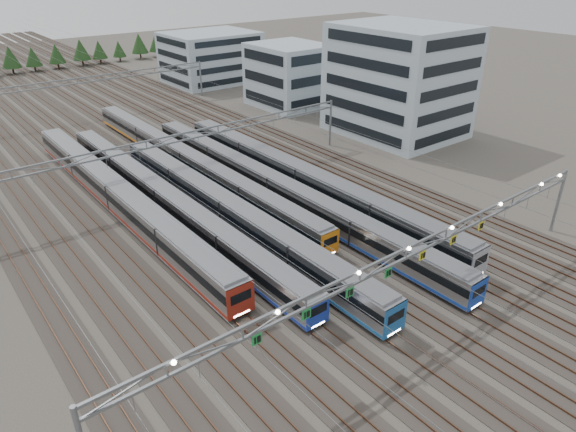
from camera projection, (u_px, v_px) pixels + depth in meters
ground at (398, 321)px, 47.25m from camera, size 400.00×400.00×0.00m
track_bed at (60, 95)px, 116.46m from camera, size 54.00×260.00×5.42m
train_a at (118, 196)px, 66.36m from camera, size 2.99×57.54×3.89m
train_b at (165, 199)px, 66.01m from camera, size 2.66×60.07×3.45m
train_c at (229, 212)px, 62.59m from camera, size 2.81×53.18×3.66m
train_d at (188, 161)px, 78.27m from camera, size 2.64×64.37×3.43m
train_e at (275, 187)px, 69.47m from camera, size 2.66×62.89×3.46m
train_f at (303, 179)px, 71.46m from camera, size 2.95×56.15×3.84m
gantry_near at (407, 256)px, 43.91m from camera, size 56.36×0.61×8.08m
gantry_mid at (184, 143)px, 72.29m from camera, size 56.36×0.36×8.00m
gantry_far at (78, 85)px, 103.74m from camera, size 56.36×0.36×8.00m
depot_bldg_south at (399, 81)px, 92.58m from camera, size 18.00×22.00×19.37m
depot_bldg_mid at (290, 75)px, 111.49m from camera, size 14.00×16.00×13.12m
depot_bldg_north at (211, 57)px, 132.90m from camera, size 22.00×18.00×12.41m
treeline at (11, 58)px, 142.17m from camera, size 93.80×5.60×7.02m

